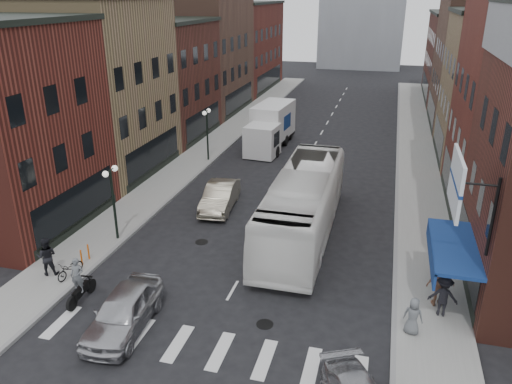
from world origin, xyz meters
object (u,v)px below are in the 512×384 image
Objects in this scene: streetlamp_far at (207,125)px; motorcycle_rider at (79,282)px; streetlamp_near at (112,190)px; sedan_left_near at (124,311)px; ped_right_a at (443,296)px; billboard_sign at (458,184)px; transit_bus at (303,204)px; ped_right_b at (440,285)px; box_truck at (270,127)px; ped_left_solo at (47,256)px; bike_rack at (85,255)px; ped_right_c at (413,316)px; sedan_left_far at (220,197)px; parked_bicycle at (70,269)px.

motorcycle_rider is (1.38, -19.51, -1.93)m from streetlamp_far.
streetlamp_near is 8.11m from sedan_left_near.
ped_right_a is at bearing 14.31° from sedan_left_near.
billboard_sign is 10.46m from transit_bus.
transit_bus is at bearing 133.71° from billboard_sign.
ped_right_b is (14.76, 3.51, 0.14)m from motorcycle_rider.
streetlamp_near is 19.38m from box_truck.
ped_left_solo is at bearing -106.37° from streetlamp_near.
box_truck is at bearing 118.47° from billboard_sign.
motorcycle_rider is at bearing -60.68° from bike_rack.
streetlamp_far is 1.96× the size of motorcycle_rider.
ped_right_c is at bearing -50.47° from streetlamp_far.
streetlamp_near reaches higher than bike_rack.
transit_bus is at bearing -65.54° from box_truck.
box_truck is (4.00, 21.67, 1.21)m from bike_rack.
bike_rack is 0.52× the size of ped_right_c.
streetlamp_near reaches higher than box_truck.
sedan_left_far is at bearing -65.34° from streetlamp_far.
sedan_left_far is at bearing -140.46° from ped_left_solo.
motorcycle_rider is at bearing -132.34° from transit_bus.
ped_left_solo is at bearing -93.82° from streetlamp_far.
ped_right_c is at bearing -53.75° from transit_bus.
transit_bus is at bearing -52.00° from ped_right_b.
motorcycle_rider reaches higher than ped_right_a.
billboard_sign is 2.08× the size of ped_right_a.
motorcycle_rider is 1.38× the size of ped_right_c.
ped_right_c reaches higher than sedan_left_near.
streetlamp_near is 5.14× the size of bike_rack.
streetlamp_near reaches higher than ped_left_solo.
ped_right_b reaches higher than sedan_left_near.
box_truck reaches higher than ped_right_c.
box_truck is (3.80, 18.97, -1.15)m from streetlamp_near.
streetlamp_far is at bearing 108.86° from sedan_left_far.
bike_rack is 0.43× the size of ped_left_solo.
billboard_sign is 23.92m from streetlamp_far.
ped_left_solo is (-17.20, -0.61, -5.06)m from billboard_sign.
streetlamp_far is 18.19m from parked_bicycle.
ped_left_solo is 0.95× the size of ped_right_b.
ped_right_b reaches higher than sedan_left_far.
sedan_left_near is 2.55× the size of ped_left_solo.
transit_bus is at bearing 58.32° from sedan_left_near.
sedan_left_near is (4.32, -3.96, 0.25)m from bike_rack.
ped_left_solo is (-1.01, -1.41, 0.52)m from bike_rack.
bike_rack is 5.86m from sedan_left_near.
ped_left_solo reaches higher than sedan_left_far.
billboard_sign is 2.43× the size of ped_right_c.
ped_right_b is at bearing 164.48° from ped_left_solo.
ped_right_b is at bearing 17.71° from parked_bicycle.
streetlamp_far is 2.31× the size of ped_right_a.
streetlamp_near is at bearing 117.80° from sedan_left_near.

